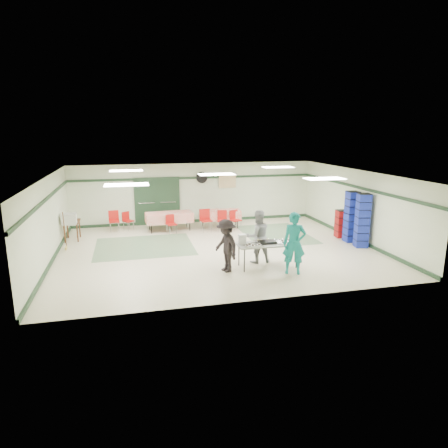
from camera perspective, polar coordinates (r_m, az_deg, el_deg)
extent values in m
plane|color=beige|center=(14.27, -1.03, -3.65)|extent=(11.00, 11.00, 0.00)
plane|color=silver|center=(13.72, -1.08, 7.20)|extent=(11.00, 11.00, 0.00)
plane|color=beige|center=(18.28, -4.13, 4.44)|extent=(11.00, 0.00, 11.00)
plane|color=beige|center=(9.72, 4.74, -3.55)|extent=(11.00, 0.00, 11.00)
plane|color=beige|center=(13.85, -23.86, 0.45)|extent=(0.00, 9.00, 9.00)
plane|color=beige|center=(16.03, 18.54, 2.52)|extent=(0.00, 9.00, 9.00)
cube|color=#1E3823|center=(18.16, -4.15, 6.61)|extent=(11.00, 0.06, 0.10)
cube|color=#1E3823|center=(18.50, -4.05, 0.47)|extent=(11.00, 0.06, 0.12)
cube|color=#1E3823|center=(13.72, -24.01, 3.30)|extent=(0.06, 9.00, 0.10)
cube|color=#1E3823|center=(14.16, -23.25, -4.64)|extent=(0.06, 9.00, 0.12)
cube|color=#1E3823|center=(15.90, 18.63, 4.99)|extent=(0.06, 9.00, 0.10)
cube|color=#1E3823|center=(16.29, 18.11, -1.94)|extent=(0.06, 9.00, 0.12)
cube|color=#62815E|center=(14.92, -11.31, -3.13)|extent=(3.50, 3.00, 0.01)
cube|color=#62815E|center=(16.44, 7.39, -1.45)|extent=(2.50, 3.50, 0.01)
cube|color=#9A9C99|center=(18.05, -11.00, 3.15)|extent=(0.90, 0.06, 2.10)
cube|color=#9A9C99|center=(18.11, -7.99, 3.30)|extent=(0.90, 0.06, 2.10)
cube|color=#1E3823|center=(18.05, -9.50, 3.21)|extent=(2.00, 0.03, 2.15)
cylinder|color=black|center=(18.18, -3.20, 6.63)|extent=(0.50, 0.10, 0.50)
cube|color=beige|center=(18.46, 0.50, 6.12)|extent=(0.80, 0.02, 0.60)
cube|color=#ADAEA8|center=(12.36, 6.27, -2.84)|extent=(1.93, 0.79, 0.04)
cylinder|color=black|center=(11.95, 2.94, -5.26)|extent=(0.04, 0.04, 0.72)
cylinder|color=black|center=(12.49, 10.31, -4.63)|extent=(0.04, 0.04, 0.72)
cylinder|color=black|center=(12.52, 2.15, -4.38)|extent=(0.04, 0.04, 0.72)
cylinder|color=black|center=(13.04, 9.23, -3.82)|extent=(0.04, 0.04, 0.72)
cube|color=silver|center=(12.55, 8.91, -2.53)|extent=(0.63, 0.48, 0.02)
cube|color=silver|center=(12.46, 5.63, -2.54)|extent=(0.54, 0.41, 0.02)
cube|color=silver|center=(12.07, 4.21, -3.04)|extent=(0.55, 0.42, 0.02)
cube|color=black|center=(12.34, 6.19, -2.58)|extent=(0.52, 0.33, 0.08)
cube|color=white|center=(12.16, 2.60, -2.20)|extent=(0.22, 0.20, 0.30)
imported|color=#138282|center=(11.87, 10.01, -2.74)|extent=(0.78, 0.64, 1.84)
imported|color=gray|center=(12.73, 4.83, -1.80)|extent=(0.86, 0.68, 1.70)
imported|color=black|center=(11.89, 0.29, -3.11)|extent=(0.88, 1.17, 1.60)
cube|color=red|center=(17.31, -0.58, 1.91)|extent=(1.86, 0.99, 0.05)
cube|color=red|center=(17.35, -0.58, 1.30)|extent=(1.86, 1.01, 0.40)
cylinder|color=black|center=(17.04, -2.95, 0.41)|extent=(0.04, 0.04, 0.72)
cylinder|color=black|center=(17.19, 1.97, 0.53)|extent=(0.04, 0.04, 0.72)
cylinder|color=black|center=(17.62, -3.06, 0.84)|extent=(0.04, 0.04, 0.72)
cylinder|color=black|center=(17.76, 1.70, 0.95)|extent=(0.04, 0.04, 0.72)
cube|color=red|center=(16.96, -7.84, 1.55)|extent=(1.99, 0.96, 0.05)
cube|color=red|center=(17.00, -7.82, 0.92)|extent=(1.99, 0.99, 0.40)
cylinder|color=black|center=(16.62, -10.35, -0.13)|extent=(0.04, 0.04, 0.72)
cylinder|color=black|center=(16.88, -4.92, 0.25)|extent=(0.04, 0.04, 0.72)
cylinder|color=black|center=(17.24, -10.63, 0.35)|extent=(0.04, 0.04, 0.72)
cylinder|color=black|center=(17.49, -5.38, 0.71)|extent=(0.04, 0.04, 0.72)
cube|color=#B80E15|center=(16.74, -0.26, 0.47)|extent=(0.48, 0.48, 0.04)
cube|color=#B80E15|center=(16.87, -0.27, 1.33)|extent=(0.40, 0.12, 0.40)
cylinder|color=silver|center=(16.63, -0.80, -0.43)|extent=(0.02, 0.02, 0.42)
cylinder|color=silver|center=(16.64, 0.30, -0.42)|extent=(0.02, 0.02, 0.42)
cylinder|color=silver|center=(16.94, -0.81, -0.17)|extent=(0.02, 0.02, 0.42)
cylinder|color=silver|center=(16.95, 0.27, -0.16)|extent=(0.02, 0.02, 0.42)
cube|color=#B80E15|center=(16.59, -2.56, 0.48)|extent=(0.48, 0.48, 0.04)
cube|color=#B80E15|center=(16.72, -2.77, 1.43)|extent=(0.44, 0.08, 0.44)
cylinder|color=silver|center=(16.44, -2.96, -0.54)|extent=(0.02, 0.02, 0.46)
cylinder|color=silver|center=(16.54, -1.80, -0.45)|extent=(0.02, 0.02, 0.46)
cylinder|color=silver|center=(16.76, -3.30, -0.27)|extent=(0.02, 0.02, 0.46)
cylinder|color=silver|center=(16.86, -2.16, -0.18)|extent=(0.02, 0.02, 0.46)
cube|color=#B80E15|center=(16.88, 1.69, 0.55)|extent=(0.49, 0.49, 0.04)
cube|color=#B80E15|center=(16.98, 1.38, 1.37)|extent=(0.39, 0.15, 0.39)
cylinder|color=silver|center=(16.72, 1.52, -0.37)|extent=(0.02, 0.02, 0.41)
cylinder|color=silver|center=(16.89, 2.42, -0.24)|extent=(0.02, 0.02, 0.41)
cylinder|color=silver|center=(16.98, 0.96, -0.15)|extent=(0.02, 0.02, 0.41)
cylinder|color=silver|center=(17.15, 1.85, -0.03)|extent=(0.02, 0.02, 0.41)
cube|color=#B80E15|center=(16.40, -7.51, -0.05)|extent=(0.45, 0.45, 0.04)
cube|color=#B80E15|center=(16.51, -7.74, 0.75)|extent=(0.36, 0.13, 0.37)
cylinder|color=silver|center=(16.27, -7.78, -0.93)|extent=(0.02, 0.02, 0.38)
cylinder|color=silver|center=(16.37, -6.82, -0.81)|extent=(0.02, 0.02, 0.38)
cylinder|color=silver|center=(16.53, -8.14, -0.71)|extent=(0.02, 0.02, 0.38)
cylinder|color=silver|center=(16.63, -7.20, -0.60)|extent=(0.02, 0.02, 0.38)
cube|color=#B80E15|center=(17.34, -13.50, 0.42)|extent=(0.51, 0.51, 0.04)
cube|color=#B80E15|center=(17.43, -13.87, 1.13)|extent=(0.31, 0.26, 0.36)
cylinder|color=silver|center=(17.19, -13.54, -0.41)|extent=(0.02, 0.02, 0.38)
cylinder|color=silver|center=(17.37, -12.79, -0.24)|extent=(0.02, 0.02, 0.38)
cylinder|color=silver|center=(17.42, -14.14, -0.27)|extent=(0.02, 0.02, 0.38)
cylinder|color=silver|center=(17.59, -13.39, -0.10)|extent=(0.02, 0.02, 0.38)
cube|color=#B80E15|center=(17.15, -15.41, 0.35)|extent=(0.45, 0.45, 0.04)
cube|color=#B80E15|center=(17.28, -15.50, 1.21)|extent=(0.42, 0.07, 0.41)
cylinder|color=silver|center=(17.03, -15.89, -0.59)|extent=(0.02, 0.02, 0.43)
cylinder|color=silver|center=(17.05, -14.78, -0.51)|extent=(0.02, 0.02, 0.43)
cylinder|color=silver|center=(17.36, -15.94, -0.34)|extent=(0.02, 0.02, 0.43)
cylinder|color=silver|center=(17.37, -14.85, -0.26)|extent=(0.02, 0.02, 0.43)
cube|color=navy|center=(15.75, 17.74, 0.98)|extent=(0.45, 0.45, 1.94)
cube|color=maroon|center=(16.40, 16.43, 0.03)|extent=(0.46, 0.46, 1.09)
cube|color=navy|center=(15.15, 19.15, 0.46)|extent=(0.52, 0.52, 1.97)
cube|color=brown|center=(16.40, -20.95, 0.31)|extent=(0.57, 0.88, 0.05)
cube|color=brown|center=(16.17, -21.80, -1.29)|extent=(0.05, 0.05, 0.70)
cube|color=brown|center=(16.10, -20.20, -1.21)|extent=(0.05, 0.05, 0.70)
cube|color=brown|center=(16.86, -21.45, -0.69)|extent=(0.05, 0.05, 0.70)
cube|color=brown|center=(16.80, -19.92, -0.61)|extent=(0.05, 0.05, 0.70)
cube|color=#B7B8B3|center=(15.85, -21.24, 0.69)|extent=(0.53, 0.47, 0.40)
cylinder|color=brown|center=(15.19, -21.81, -0.82)|extent=(0.04, 0.22, 1.35)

